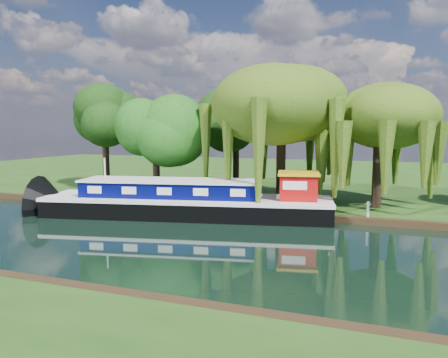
% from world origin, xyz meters
% --- Properties ---
extents(ground, '(120.00, 120.00, 0.00)m').
position_xyz_m(ground, '(0.00, 0.00, 0.00)').
color(ground, black).
extents(far_bank, '(120.00, 52.00, 0.45)m').
position_xyz_m(far_bank, '(0.00, 34.00, 0.23)').
color(far_bank, '#1B3E11').
rests_on(far_bank, ground).
extents(dutch_barge, '(20.40, 8.52, 4.20)m').
position_xyz_m(dutch_barge, '(-8.83, 6.56, 1.04)').
color(dutch_barge, black).
rests_on(dutch_barge, ground).
extents(red_dinghy, '(3.10, 2.34, 0.61)m').
position_xyz_m(red_dinghy, '(-18.76, 7.14, 0.00)').
color(red_dinghy, '#960B0A').
rests_on(red_dinghy, ground).
extents(willow_left, '(8.27, 8.27, 9.92)m').
position_xyz_m(willow_left, '(-3.54, 11.82, 7.65)').
color(willow_left, black).
rests_on(willow_left, far_bank).
extents(willow_right, '(6.63, 6.63, 8.07)m').
position_xyz_m(willow_right, '(3.41, 12.23, 6.34)').
color(willow_right, black).
rests_on(willow_right, far_bank).
extents(tree_far_left, '(5.02, 5.02, 8.09)m').
position_xyz_m(tree_far_left, '(-13.55, 10.47, 5.99)').
color(tree_far_left, black).
rests_on(tree_far_left, far_bank).
extents(tree_far_back, '(5.30, 5.30, 8.91)m').
position_xyz_m(tree_far_back, '(-21.14, 14.29, 6.67)').
color(tree_far_back, black).
rests_on(tree_far_back, far_bank).
extents(tree_far_mid, '(5.22, 5.22, 8.54)m').
position_xyz_m(tree_far_mid, '(-9.56, 18.82, 6.34)').
color(tree_far_mid, black).
rests_on(tree_far_mid, far_bank).
extents(lamppost, '(0.36, 0.36, 2.56)m').
position_xyz_m(lamppost, '(0.50, 10.50, 2.42)').
color(lamppost, silver).
rests_on(lamppost, far_bank).
extents(mooring_posts, '(19.16, 0.16, 1.00)m').
position_xyz_m(mooring_posts, '(-0.50, 8.40, 0.95)').
color(mooring_posts, silver).
rests_on(mooring_posts, far_bank).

